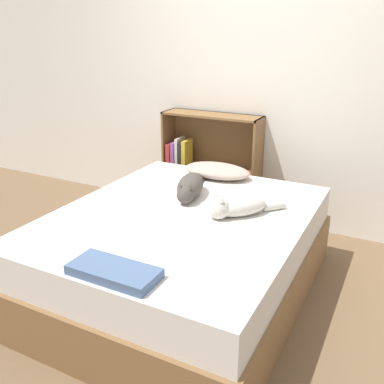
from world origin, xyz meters
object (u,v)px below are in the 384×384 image
Objects in this scene: bed at (182,254)px; bookshelf at (209,164)px; cat_light at (236,207)px; cat_dark at (190,187)px; pillow at (217,171)px.

bookshelf is (-0.42, 1.31, 0.22)m from bed.
bookshelf reaches higher than cat_light.
bed is 1.39m from bookshelf.
cat_light reaches higher than cat_dark.
bed is at bearing 1.68° from cat_dark.
pillow is (-0.10, 0.78, 0.35)m from bed.
bed is 3.52× the size of pillow.
bed is 0.50m from cat_light.
pillow is at bearing 97.35° from bed.
bed is 0.48m from cat_dark.
cat_dark is 0.58× the size of bookshelf.
cat_dark is (-0.42, 0.17, 0.01)m from cat_light.
cat_dark is at bearing -69.59° from cat_light.
bed is 0.86m from pillow.
pillow is at bearing -104.51° from cat_light.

